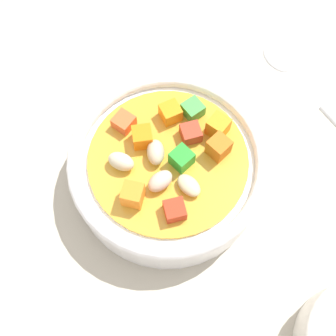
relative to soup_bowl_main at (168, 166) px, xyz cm
name	(u,v)px	position (x,y,z in cm)	size (l,w,h in cm)	color
ground_plane	(168,182)	(0.00, -0.01, -3.58)	(140.00, 140.00, 2.00)	#BAB2A0
soup_bowl_main	(168,166)	(0.00, 0.00, 0.00)	(17.21, 17.21, 6.09)	white
spoon	(324,106)	(13.00, 11.39, -2.21)	(17.79, 15.76, 0.76)	silver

